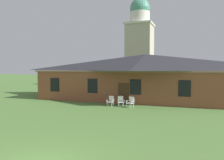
% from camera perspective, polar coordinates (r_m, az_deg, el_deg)
% --- Properties ---
extents(brick_building, '(24.02, 10.40, 5.26)m').
position_cam_1_polar(brick_building, '(27.54, 8.31, 0.99)').
color(brick_building, brown).
rests_on(brick_building, ground).
extents(dome_tower, '(5.18, 5.18, 17.96)m').
position_cam_1_polar(dome_tower, '(45.57, 6.88, 8.68)').
color(dome_tower, '#BCB29E').
rests_on(dome_tower, ground).
extents(lawn_chair_by_porch, '(0.66, 0.68, 0.96)m').
position_cam_1_polar(lawn_chair_by_porch, '(22.05, -0.31, -5.16)').
color(lawn_chair_by_porch, white).
rests_on(lawn_chair_by_porch, ground).
extents(lawn_chair_near_door, '(0.80, 0.84, 0.96)m').
position_cam_1_polar(lawn_chair_near_door, '(21.96, 2.18, -5.19)').
color(lawn_chair_near_door, silver).
rests_on(lawn_chair_near_door, ground).
extents(lawn_chair_left_end, '(0.75, 0.80, 0.96)m').
position_cam_1_polar(lawn_chair_left_end, '(21.42, 4.65, -5.41)').
color(lawn_chair_left_end, white).
rests_on(lawn_chair_left_end, ground).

